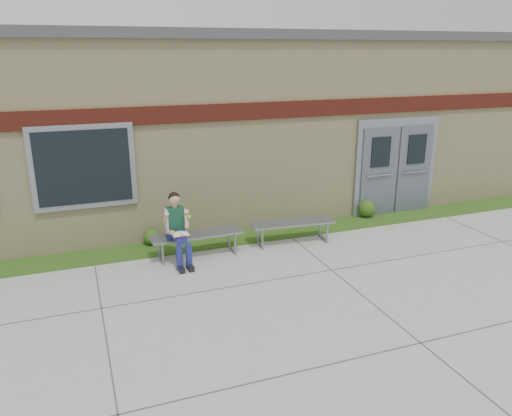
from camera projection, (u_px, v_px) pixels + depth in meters
name	position (u px, v px, depth m)	size (l,w,h in m)	color
ground	(293.00, 291.00, 8.22)	(80.00, 80.00, 0.00)	#9E9E99
grass_strip	(242.00, 237.00, 10.54)	(16.00, 0.80, 0.02)	#234412
school_building	(199.00, 118.00, 12.93)	(16.20, 6.22, 4.20)	beige
bench_left	(197.00, 239.00, 9.53)	(1.76, 0.51, 0.46)	gray
bench_right	(292.00, 227.00, 10.20)	(1.76, 0.63, 0.45)	gray
girl	(178.00, 227.00, 9.12)	(0.49, 0.80, 1.34)	navy
shrub_mid	(152.00, 237.00, 10.10)	(0.33, 0.33, 0.33)	#234412
shrub_east	(367.00, 208.00, 11.77)	(0.41, 0.41, 0.41)	#234412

